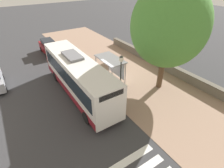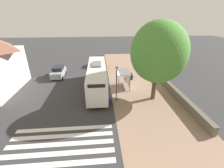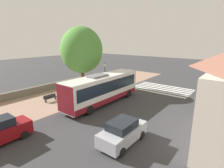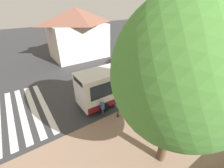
{
  "view_description": "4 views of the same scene",
  "coord_description": "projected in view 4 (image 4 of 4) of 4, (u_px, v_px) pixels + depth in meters",
  "views": [
    {
      "loc": [
        6.79,
        12.72,
        9.84
      ],
      "look_at": [
        -0.36,
        1.75,
        1.42
      ],
      "focal_mm": 28.0,
      "sensor_mm": 36.0,
      "label": 1
    },
    {
      "loc": [
        1.47,
        19.39,
        9.92
      ],
      "look_at": [
        -0.23,
        -0.25,
        0.85
      ],
      "focal_mm": 24.0,
      "sensor_mm": 36.0,
      "label": 2
    },
    {
      "loc": [
        15.39,
        -15.79,
        7.65
      ],
      "look_at": [
        1.02,
        2.44,
        1.72
      ],
      "focal_mm": 28.0,
      "sensor_mm": 36.0,
      "label": 3
    },
    {
      "loc": [
        -8.61,
        8.95,
        8.95
      ],
      "look_at": [
        1.2,
        2.22,
        2.32
      ],
      "focal_mm": 24.0,
      "sensor_mm": 36.0,
      "label": 4
    }
  ],
  "objects": [
    {
      "name": "street_lamp_near",
      "position": [
        118.0,
        91.0,
        11.93
      ],
      "size": [
        0.28,
        0.28,
        4.5
      ],
      "color": "#2D332D",
      "rests_on": "ground"
    },
    {
      "name": "parked_car_behind_bus",
      "position": [
        192.0,
        65.0,
        21.39
      ],
      "size": [
        1.82,
        4.41,
        1.96
      ],
      "color": "maroon",
      "rests_on": "ground"
    },
    {
      "name": "crosswalk_stripes",
      "position": [
        16.0,
        114.0,
        13.56
      ],
      "size": [
        9.0,
        5.25,
        0.01
      ],
      "color": "silver",
      "rests_on": "ground"
    },
    {
      "name": "ground_plane",
      "position": [
        137.0,
        103.0,
        14.98
      ],
      "size": [
        120.0,
        120.0,
        0.0
      ],
      "primitive_type": "plane",
      "color": "#353538",
      "rests_on": "ground"
    },
    {
      "name": "bus_shelter",
      "position": [
        163.0,
        91.0,
        12.94
      ],
      "size": [
        1.9,
        3.45,
        2.5
      ],
      "color": "slate",
      "rests_on": "ground"
    },
    {
      "name": "shade_tree",
      "position": [
        181.0,
        74.0,
        6.79
      ],
      "size": [
        6.48,
        6.48,
        9.63
      ],
      "color": "brown",
      "rests_on": "ground"
    },
    {
      "name": "bus",
      "position": [
        130.0,
        78.0,
        15.64
      ],
      "size": [
        2.64,
        11.24,
        3.69
      ],
      "color": "silver",
      "rests_on": "ground"
    },
    {
      "name": "parked_car_far_lane",
      "position": [
        128.0,
        59.0,
        23.78
      ],
      "size": [
        1.98,
        4.22,
        1.85
      ],
      "color": "#9EA0A8",
      "rests_on": "ground"
    },
    {
      "name": "background_building",
      "position": [
        78.0,
        33.0,
        25.46
      ],
      "size": [
        7.01,
        9.6,
        8.14
      ],
      "color": "beige",
      "rests_on": "ground"
    },
    {
      "name": "pedestrian",
      "position": [
        102.0,
        107.0,
        12.83
      ],
      "size": [
        0.34,
        0.23,
        1.7
      ],
      "color": "#2D3347",
      "rests_on": "ground"
    },
    {
      "name": "sidewalk_plaza",
      "position": [
        176.0,
        131.0,
        11.73
      ],
      "size": [
        9.0,
        44.0,
        0.02
      ],
      "color": "#937560",
      "rests_on": "ground"
    },
    {
      "name": "bench",
      "position": [
        198.0,
        104.0,
        13.99
      ],
      "size": [
        0.4,
        1.75,
        0.88
      ],
      "color": "#333338",
      "rests_on": "ground"
    }
  ]
}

